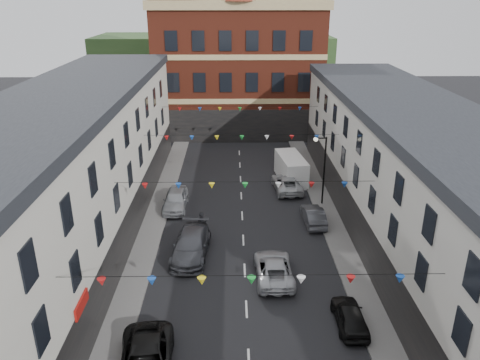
{
  "coord_description": "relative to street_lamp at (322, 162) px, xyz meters",
  "views": [
    {
      "loc": [
        -0.72,
        -21.93,
        16.69
      ],
      "look_at": [
        -0.22,
        9.39,
        4.16
      ],
      "focal_mm": 35.0,
      "sensor_mm": 36.0,
      "label": 1
    }
  ],
  "objects": [
    {
      "name": "ground",
      "position": [
        -6.55,
        -14.0,
        -3.9
      ],
      "size": [
        160.0,
        160.0,
        0.0
      ],
      "primitive_type": "plane",
      "color": "black",
      "rests_on": "ground"
    },
    {
      "name": "pavement_left",
      "position": [
        -13.45,
        -12.0,
        -3.83
      ],
      "size": [
        1.8,
        64.0,
        0.15
      ],
      "primitive_type": "cube",
      "color": "#605E5B",
      "rests_on": "ground"
    },
    {
      "name": "pavement_right",
      "position": [
        0.35,
        -12.0,
        -3.83
      ],
      "size": [
        1.8,
        64.0,
        0.15
      ],
      "primitive_type": "cube",
      "color": "#605E5B",
      "rests_on": "ground"
    },
    {
      "name": "terrace_left",
      "position": [
        -18.33,
        -13.0,
        1.44
      ],
      "size": [
        8.4,
        56.0,
        10.7
      ],
      "color": "silver",
      "rests_on": "ground"
    },
    {
      "name": "terrace_right",
      "position": [
        5.23,
        -13.0,
        0.95
      ],
      "size": [
        8.4,
        56.0,
        9.7
      ],
      "color": "beige",
      "rests_on": "ground"
    },
    {
      "name": "civic_building",
      "position": [
        -6.55,
        23.95,
        4.23
      ],
      "size": [
        20.6,
        13.3,
        18.5
      ],
      "color": "maroon",
      "rests_on": "ground"
    },
    {
      "name": "clock_tower",
      "position": [
        -14.05,
        21.0,
        11.03
      ],
      "size": [
        5.6,
        5.6,
        30.0
      ],
      "color": "maroon",
      "rests_on": "ground"
    },
    {
      "name": "distant_hill",
      "position": [
        -10.55,
        48.0,
        1.1
      ],
      "size": [
        40.0,
        14.0,
        10.0
      ],
      "primitive_type": "cube",
      "color": "#2A4922",
      "rests_on": "ground"
    },
    {
      "name": "street_lamp",
      "position": [
        0.0,
        0.0,
        0.0
      ],
      "size": [
        1.1,
        0.36,
        6.0
      ],
      "color": "black",
      "rests_on": "ground"
    },
    {
      "name": "car_left_d",
      "position": [
        -10.15,
        -8.09,
        -3.08
      ],
      "size": [
        2.69,
        5.8,
        1.64
      ],
      "primitive_type": "imported",
      "rotation": [
        0.0,
        0.0,
        -0.07
      ],
      "color": "#414349",
      "rests_on": "ground"
    },
    {
      "name": "car_left_e",
      "position": [
        -12.05,
        -0.46,
        -3.11
      ],
      "size": [
        1.95,
        4.71,
        1.59
      ],
      "primitive_type": "imported",
      "rotation": [
        0.0,
        0.0,
        -0.01
      ],
      "color": "gray",
      "rests_on": "ground"
    },
    {
      "name": "car_right_d",
      "position": [
        -1.05,
        -15.51,
        -3.26
      ],
      "size": [
        1.52,
        3.76,
        1.28
      ],
      "primitive_type": "imported",
      "rotation": [
        0.0,
        0.0,
        3.14
      ],
      "color": "black",
      "rests_on": "ground"
    },
    {
      "name": "car_right_e",
      "position": [
        -1.05,
        -3.4,
        -3.24
      ],
      "size": [
        1.57,
        4.09,
        1.33
      ],
      "primitive_type": "imported",
      "rotation": [
        0.0,
        0.0,
        3.18
      ],
      "color": "#414348",
      "rests_on": "ground"
    },
    {
      "name": "car_right_f",
      "position": [
        -2.4,
        3.22,
        -3.21
      ],
      "size": [
        2.68,
        5.17,
        1.39
      ],
      "primitive_type": "imported",
      "rotation": [
        0.0,
        0.0,
        3.22
      ],
      "color": "#B4B6B9",
      "rests_on": "ground"
    },
    {
      "name": "moving_car",
      "position": [
        -4.75,
        -10.84,
        -3.22
      ],
      "size": [
        2.39,
        4.97,
        1.37
      ],
      "primitive_type": "imported",
      "rotation": [
        0.0,
        0.0,
        3.17
      ],
      "color": "#B9BBC1",
      "rests_on": "ground"
    },
    {
      "name": "white_van",
      "position": [
        -1.74,
        5.72,
        -2.71
      ],
      "size": [
        2.76,
        5.61,
        2.38
      ],
      "primitive_type": "cube",
      "rotation": [
        0.0,
        0.0,
        0.13
      ],
      "color": "white",
      "rests_on": "ground"
    },
    {
      "name": "pedestrian",
      "position": [
        -9.55,
        -5.38,
        -2.93
      ],
      "size": [
        0.83,
        0.69,
        1.95
      ],
      "primitive_type": "imported",
      "rotation": [
        0.0,
        0.0,
        0.37
      ],
      "color": "black",
      "rests_on": "ground"
    }
  ]
}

